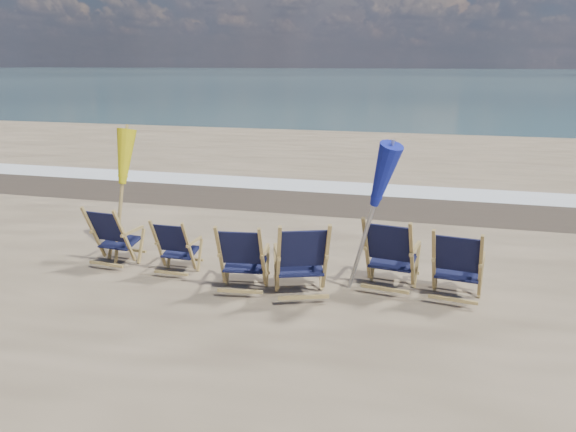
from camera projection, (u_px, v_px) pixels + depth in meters
name	position (u px, v px, depth m)	size (l,w,h in m)	color
ocean	(432.00, 75.00, 125.62)	(400.00, 400.00, 0.00)	#37575C
surf_foam	(350.00, 188.00, 14.10)	(200.00, 1.40, 0.01)	silver
wet_sand_strip	(340.00, 202.00, 12.70)	(200.00, 2.60, 0.00)	#42362A
beach_chair_0	(125.00, 239.00, 8.43)	(0.64, 0.72, 1.00)	black
beach_chair_1	(189.00, 249.00, 8.14)	(0.57, 0.64, 0.90)	black
beach_chair_2	(262.00, 260.00, 7.49)	(0.66, 0.74, 1.03)	black
beach_chair_3	(326.00, 261.00, 7.34)	(0.72, 0.81, 1.12)	black
beach_chair_4	(412.00, 258.00, 7.45)	(0.71, 0.80, 1.10)	black
beach_chair_5	(480.00, 269.00, 7.14)	(0.67, 0.75, 1.04)	black
umbrella_yellow	(117.00, 163.00, 8.59)	(0.30, 0.30, 2.09)	#9D8146
umbrella_blue	(369.00, 174.00, 7.17)	(0.30, 0.30, 2.22)	#A5A5AD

